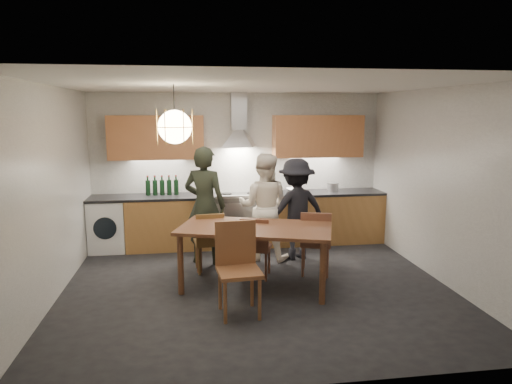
{
  "coord_description": "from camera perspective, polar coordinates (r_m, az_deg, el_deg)",
  "views": [
    {
      "loc": [
        -0.82,
        -5.65,
        2.28
      ],
      "look_at": [
        0.05,
        0.4,
        1.2
      ],
      "focal_mm": 32.0,
      "sensor_mm": 36.0,
      "label": 1
    }
  ],
  "objects": [
    {
      "name": "wall_fixtures",
      "position": [
        7.77,
        -2.12,
        7.0
      ],
      "size": [
        4.3,
        0.54,
        1.1
      ],
      "color": "#D28450",
      "rests_on": "ground"
    },
    {
      "name": "room_shell",
      "position": [
        5.74,
        0.09,
        4.29
      ],
      "size": [
        5.02,
        4.52,
        2.61
      ],
      "color": "white",
      "rests_on": "ground"
    },
    {
      "name": "chair_back_left",
      "position": [
        6.55,
        -5.84,
        -5.79
      ],
      "size": [
        0.44,
        0.44,
        0.88
      ],
      "rotation": [
        0.0,
        0.0,
        3.25
      ],
      "color": "brown",
      "rests_on": "ground"
    },
    {
      "name": "pendant_lamp",
      "position": [
        5.56,
        -10.12,
        8.01
      ],
      "size": [
        0.43,
        0.43,
        0.7
      ],
      "color": "black",
      "rests_on": "ground"
    },
    {
      "name": "ground",
      "position": [
        6.15,
        0.08,
        -11.75
      ],
      "size": [
        5.0,
        5.0,
        0.0
      ],
      "primitive_type": "plane",
      "color": "black",
      "rests_on": "ground"
    },
    {
      "name": "dining_table",
      "position": [
        5.92,
        -0.09,
        -5.23
      ],
      "size": [
        2.14,
        1.52,
        0.82
      ],
      "rotation": [
        0.0,
        0.0,
        -0.31
      ],
      "color": "brown",
      "rests_on": "ground"
    },
    {
      "name": "counter_run",
      "position": [
        7.86,
        -1.79,
        -3.45
      ],
      "size": [
        5.0,
        0.62,
        0.9
      ],
      "color": "tan",
      "rests_on": "ground"
    },
    {
      "name": "person_mid",
      "position": [
        7.05,
        0.98,
        -1.85
      ],
      "size": [
        0.97,
        0.86,
        1.66
      ],
      "primitive_type": "imported",
      "rotation": [
        0.0,
        0.0,
        2.8
      ],
      "color": "white",
      "rests_on": "ground"
    },
    {
      "name": "mixing_bowl",
      "position": [
        7.92,
        4.87,
        0.2
      ],
      "size": [
        0.34,
        0.34,
        0.07
      ],
      "primitive_type": "imported",
      "rotation": [
        0.0,
        0.0,
        0.18
      ],
      "color": "#B8B8BC",
      "rests_on": "counter_run"
    },
    {
      "name": "range_stove",
      "position": [
        7.86,
        -1.96,
        -3.52
      ],
      "size": [
        0.9,
        0.6,
        0.92
      ],
      "color": "silver",
      "rests_on": "ground"
    },
    {
      "name": "chair_front",
      "position": [
        5.25,
        -2.34,
        -8.65
      ],
      "size": [
        0.51,
        0.51,
        1.05
      ],
      "rotation": [
        0.0,
        0.0,
        0.09
      ],
      "color": "brown",
      "rests_on": "ground"
    },
    {
      "name": "stock_pot",
      "position": [
        8.14,
        9.57,
        0.61
      ],
      "size": [
        0.23,
        0.23,
        0.14
      ],
      "primitive_type": "cylinder",
      "rotation": [
        0.0,
        0.0,
        0.17
      ],
      "color": "#BCBCC0",
      "rests_on": "counter_run"
    },
    {
      "name": "chair_back_right",
      "position": [
        6.44,
        7.46,
        -5.84
      ],
      "size": [
        0.52,
        0.52,
        0.93
      ],
      "rotation": [
        0.0,
        0.0,
        2.86
      ],
      "color": "brown",
      "rests_on": "ground"
    },
    {
      "name": "person_right",
      "position": [
        7.11,
        5.02,
        -2.15
      ],
      "size": [
        1.12,
        0.8,
        1.57
      ],
      "primitive_type": "imported",
      "rotation": [
        0.0,
        0.0,
        3.38
      ],
      "color": "black",
      "rests_on": "ground"
    },
    {
      "name": "chair_back_mid",
      "position": [
        6.27,
        -0.09,
        -6.5
      ],
      "size": [
        0.49,
        0.49,
        0.87
      ],
      "rotation": [
        0.0,
        0.0,
        2.84
      ],
      "color": "brown",
      "rests_on": "ground"
    },
    {
      "name": "wine_bottles",
      "position": [
        7.79,
        -11.66,
        0.82
      ],
      "size": [
        0.54,
        0.08,
        0.33
      ],
      "color": "black",
      "rests_on": "counter_run"
    },
    {
      "name": "person_left",
      "position": [
        6.89,
        -6.42,
        -1.67
      ],
      "size": [
        0.77,
        0.66,
        1.78
      ],
      "primitive_type": "imported",
      "rotation": [
        0.0,
        0.0,
        2.71
      ],
      "color": "black",
      "rests_on": "ground"
    }
  ]
}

